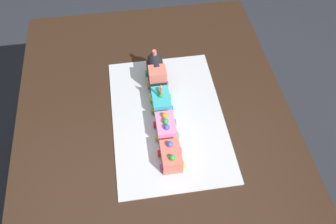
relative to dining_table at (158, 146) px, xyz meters
name	(u,v)px	position (x,y,z in m)	size (l,w,h in m)	color
ground_plane	(160,212)	(0.00, 0.00, -0.63)	(8.00, 8.00, 0.00)	#2D3038
dining_table	(158,146)	(0.00, 0.00, 0.00)	(1.40, 1.00, 0.74)	#382316
cake_board	(168,117)	(-0.05, 0.05, 0.11)	(0.60, 0.40, 0.00)	silver
cake_locomotive	(156,72)	(-0.23, 0.03, 0.16)	(0.14, 0.08, 0.12)	#232328
cake_car_gondola_turquoise	(161,101)	(-0.10, 0.03, 0.14)	(0.10, 0.08, 0.07)	#38B7C6
cake_car_hopper_bubblegum	(166,127)	(0.01, 0.03, 0.14)	(0.10, 0.08, 0.07)	pink
cake_car_tanker_coral	(171,156)	(0.13, 0.03, 0.14)	(0.10, 0.08, 0.07)	#F27260
birthday_candle	(161,89)	(-0.10, 0.03, 0.21)	(0.01, 0.01, 0.05)	#F24C59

